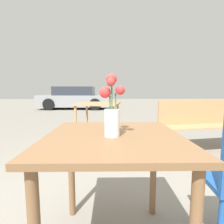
{
  "coord_description": "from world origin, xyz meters",
  "views": [
    {
      "loc": [
        -0.04,
        -0.99,
        1.01
      ],
      "look_at": [
        -0.01,
        -0.03,
        0.89
      ],
      "focal_mm": 28.0,
      "sensor_mm": 36.0,
      "label": 1
    }
  ],
  "objects_px": {
    "parked_car": "(75,98)",
    "table_back": "(98,108)",
    "table_front": "(114,155)",
    "bench_near": "(202,124)",
    "flower_vase": "(112,113)"
  },
  "relations": [
    {
      "from": "table_front",
      "to": "bench_near",
      "type": "height_order",
      "value": "bench_near"
    },
    {
      "from": "parked_car",
      "to": "table_front",
      "type": "bearing_deg",
      "value": -78.3
    },
    {
      "from": "table_front",
      "to": "parked_car",
      "type": "xyz_separation_m",
      "value": [
        -1.81,
        8.75,
        -0.05
      ]
    },
    {
      "from": "table_front",
      "to": "table_back",
      "type": "distance_m",
      "value": 2.68
    },
    {
      "from": "flower_vase",
      "to": "table_back",
      "type": "bearing_deg",
      "value": 94.39
    },
    {
      "from": "parked_car",
      "to": "table_back",
      "type": "bearing_deg",
      "value": -75.31
    },
    {
      "from": "table_front",
      "to": "flower_vase",
      "type": "xyz_separation_m",
      "value": [
        -0.01,
        -0.03,
        0.25
      ]
    },
    {
      "from": "bench_near",
      "to": "parked_car",
      "type": "relative_size",
      "value": 0.4
    },
    {
      "from": "table_front",
      "to": "flower_vase",
      "type": "bearing_deg",
      "value": -112.81
    },
    {
      "from": "flower_vase",
      "to": "table_back",
      "type": "xyz_separation_m",
      "value": [
        -0.21,
        2.7,
        -0.24
      ]
    },
    {
      "from": "table_front",
      "to": "flower_vase",
      "type": "distance_m",
      "value": 0.25
    },
    {
      "from": "table_back",
      "to": "parked_car",
      "type": "distance_m",
      "value": 6.28
    },
    {
      "from": "table_front",
      "to": "table_back",
      "type": "height_order",
      "value": "table_front"
    },
    {
      "from": "bench_near",
      "to": "table_back",
      "type": "distance_m",
      "value": 1.97
    },
    {
      "from": "parked_car",
      "to": "bench_near",
      "type": "bearing_deg",
      "value": -64.33
    }
  ]
}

